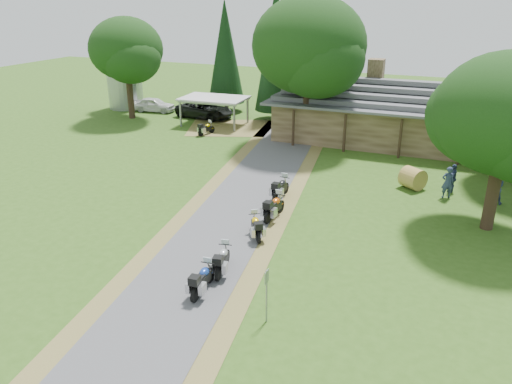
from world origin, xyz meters
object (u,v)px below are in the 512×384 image
at_px(silo, 124,73).
at_px(car_dark_suv, 204,106).
at_px(motorcycle_row_b, 222,258).
at_px(motorcycle_row_d, 274,206).
at_px(car_white_sedan, 154,103).
at_px(motorcycle_carport_a, 206,128).
at_px(hay_bale, 413,178).
at_px(motorcycle_row_c, 256,225).
at_px(carport, 214,111).
at_px(motorcycle_row_a, 202,278).
at_px(motorcycle_row_e, 281,187).
at_px(lodge, 409,112).

height_order(silo, car_dark_suv, silo).
distance_m(motorcycle_row_b, motorcycle_row_d, 5.98).
height_order(car_white_sedan, car_dark_suv, car_dark_suv).
bearing_deg(motorcycle_carport_a, hay_bale, -93.66).
distance_m(motorcycle_row_b, hay_bale, 14.64).
distance_m(motorcycle_row_b, motorcycle_row_c, 3.58).
relative_size(car_dark_suv, motorcycle_row_d, 3.07).
bearing_deg(carport, motorcycle_carport_a, -77.80).
distance_m(car_white_sedan, motorcycle_row_a, 33.49).
bearing_deg(hay_bale, car_dark_suv, 150.26).
relative_size(carport, car_dark_suv, 0.93).
bearing_deg(hay_bale, silo, 157.28).
xyz_separation_m(motorcycle_row_c, motorcycle_row_d, (0.05, 2.39, 0.08)).
bearing_deg(silo, motorcycle_row_d, -39.83).
distance_m(motorcycle_row_a, hay_bale, 16.20).
xyz_separation_m(motorcycle_row_d, hay_bale, (6.23, 7.22, -0.04)).
xyz_separation_m(motorcycle_row_a, motorcycle_row_e, (-0.49, 10.43, 0.03)).
bearing_deg(carport, motorcycle_row_e, -53.74).
bearing_deg(lodge, hay_bale, -81.32).
xyz_separation_m(car_white_sedan, motorcycle_carport_a, (8.90, -5.77, -0.32)).
bearing_deg(car_white_sedan, motorcycle_row_c, -143.81).
relative_size(lodge, motorcycle_carport_a, 12.89).
xyz_separation_m(car_dark_suv, motorcycle_row_d, (14.12, -18.85, -0.49)).
relative_size(lodge, motorcycle_row_a, 11.72).
relative_size(lodge, motorcycle_row_b, 11.74).
bearing_deg(lodge, motorcycle_row_d, -104.76).
xyz_separation_m(motorcycle_row_a, motorcycle_row_c, (0.10, 5.27, -0.02)).
height_order(car_dark_suv, motorcycle_row_b, car_dark_suv).
relative_size(motorcycle_row_a, motorcycle_row_d, 0.91).
distance_m(car_dark_suv, motorcycle_carport_a, 6.14).
bearing_deg(motorcycle_row_d, motorcycle_row_e, 17.31).
bearing_deg(silo, motorcycle_carport_a, -26.40).
xyz_separation_m(silo, car_dark_suv, (9.55, -0.90, -2.36)).
distance_m(car_dark_suv, hay_bale, 23.44).
bearing_deg(silo, motorcycle_row_e, -36.40).
height_order(car_white_sedan, motorcycle_row_d, car_white_sedan).
bearing_deg(motorcycle_carport_a, motorcycle_row_e, -119.42).
xyz_separation_m(motorcycle_row_b, motorcycle_row_e, (-0.53, 8.74, 0.03)).
bearing_deg(car_white_sedan, motorcycle_row_e, -136.90).
relative_size(silo, motorcycle_row_a, 3.86).
xyz_separation_m(car_white_sedan, motorcycle_row_c, (19.98, -21.68, -0.29)).
relative_size(motorcycle_row_c, motorcycle_row_e, 0.92).
bearing_deg(carport, car_white_sedan, 160.09).
distance_m(motorcycle_row_c, motorcycle_row_e, 5.19).
height_order(silo, motorcycle_row_a, silo).
relative_size(motorcycle_row_b, motorcycle_row_d, 0.91).
xyz_separation_m(motorcycle_row_a, motorcycle_carport_a, (-10.98, 21.18, -0.06)).
distance_m(carport, car_dark_suv, 2.94).
distance_m(lodge, motorcycle_row_a, 25.79).
distance_m(motorcycle_row_a, motorcycle_row_d, 7.67).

